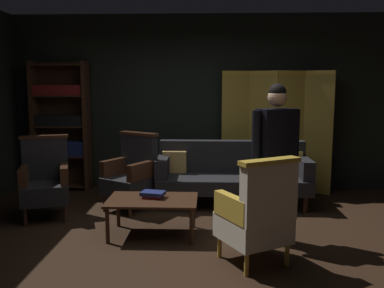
# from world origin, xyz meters

# --- Properties ---
(ground_plane) EXTENTS (10.00, 10.00, 0.00)m
(ground_plane) POSITION_xyz_m (0.00, 0.00, 0.00)
(ground_plane) COLOR black
(back_wall) EXTENTS (7.20, 0.10, 2.80)m
(back_wall) POSITION_xyz_m (0.00, 2.45, 1.40)
(back_wall) COLOR black
(back_wall) RESTS_ON ground_plane
(folding_screen) EXTENTS (1.69, 0.36, 1.90)m
(folding_screen) POSITION_xyz_m (1.27, 2.15, 0.99)
(folding_screen) COLOR #B29338
(folding_screen) RESTS_ON ground_plane
(bookshelf) EXTENTS (0.90, 0.32, 2.05)m
(bookshelf) POSITION_xyz_m (-2.15, 2.19, 1.04)
(bookshelf) COLOR #382114
(bookshelf) RESTS_ON ground_plane
(velvet_couch) EXTENTS (2.12, 0.78, 0.88)m
(velvet_couch) POSITION_xyz_m (0.55, 1.45, 0.45)
(velvet_couch) COLOR #382114
(velvet_couch) RESTS_ON ground_plane
(coffee_table) EXTENTS (1.00, 0.64, 0.42)m
(coffee_table) POSITION_xyz_m (-0.42, 0.14, 0.37)
(coffee_table) COLOR #382114
(coffee_table) RESTS_ON ground_plane
(armchair_gilt_accent) EXTENTS (0.79, 0.79, 1.04)m
(armchair_gilt_accent) POSITION_xyz_m (0.67, -0.58, 0.49)
(armchair_gilt_accent) COLOR gold
(armchair_gilt_accent) RESTS_ON ground_plane
(armchair_wing_left) EXTENTS (0.79, 0.79, 1.04)m
(armchair_wing_left) POSITION_xyz_m (-0.83, 1.12, 0.49)
(armchair_wing_left) COLOR #382114
(armchair_wing_left) RESTS_ON ground_plane
(armchair_wing_right) EXTENTS (0.73, 0.73, 1.04)m
(armchair_wing_right) POSITION_xyz_m (-1.87, 0.73, 0.49)
(armchair_wing_right) COLOR #382114
(armchair_wing_right) RESTS_ON ground_plane
(standing_figure) EXTENTS (0.53, 0.37, 1.70)m
(standing_figure) POSITION_xyz_m (0.92, 0.02, 1.03)
(standing_figure) COLOR black
(standing_figure) RESTS_ON ground_plane
(potted_plant) EXTENTS (0.51, 0.51, 0.80)m
(potted_plant) POSITION_xyz_m (-0.89, 1.91, 0.46)
(potted_plant) COLOR brown
(potted_plant) RESTS_ON ground_plane
(book_red_leather) EXTENTS (0.23, 0.19, 0.03)m
(book_red_leather) POSITION_xyz_m (-0.42, 0.19, 0.44)
(book_red_leather) COLOR maroon
(book_red_leather) RESTS_ON coffee_table
(book_navy_cloth) EXTENTS (0.29, 0.23, 0.04)m
(book_navy_cloth) POSITION_xyz_m (-0.42, 0.19, 0.47)
(book_navy_cloth) COLOR navy
(book_navy_cloth) RESTS_ON book_red_leather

